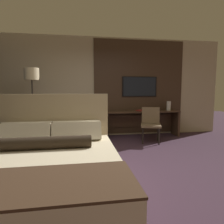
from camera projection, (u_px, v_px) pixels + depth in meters
ground_plane at (119, 170)px, 3.33m from camera, size 16.00×16.00×0.00m
wall_back_tv_panel at (107, 87)px, 5.74m from camera, size 7.20×0.09×2.80m
bed at (45, 169)px, 2.52m from camera, size 1.86×2.25×1.26m
desk at (141, 118)px, 5.73m from camera, size 2.15×0.49×0.74m
tv at (140, 87)px, 5.82m from camera, size 1.03×0.04×0.58m
desk_chair at (151, 121)px, 5.11m from camera, size 0.61×0.61×0.88m
armchair_by_window at (4, 144)px, 3.95m from camera, size 1.19×1.20×0.80m
floor_lamp at (32, 80)px, 4.69m from camera, size 0.34×0.34×1.84m
vase_tall at (169, 106)px, 5.77m from camera, size 0.12×0.12×0.27m
book at (140, 110)px, 5.63m from camera, size 0.26×0.22×0.03m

